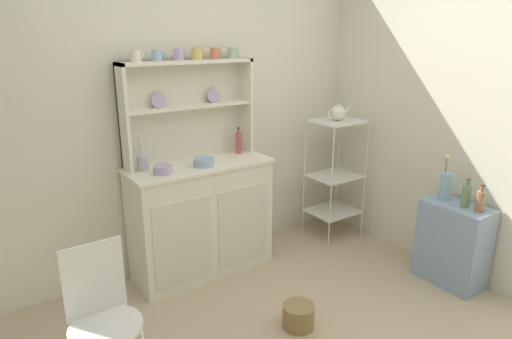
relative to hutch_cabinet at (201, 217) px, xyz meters
name	(u,v)px	position (x,y,z in m)	size (l,w,h in m)	color
wall_back	(186,112)	(0.03, 0.26, 0.79)	(3.84, 0.05, 2.50)	silver
wall_right	(504,122)	(1.66, -1.37, 0.79)	(0.05, 3.84, 2.50)	silver
hutch_cabinet	(201,217)	(0.00, 0.00, 0.00)	(1.11, 0.45, 0.90)	silver
hutch_shelf_unit	(187,103)	(0.00, 0.17, 0.87)	(1.03, 0.18, 0.75)	silver
bakers_rack	(335,169)	(1.31, -0.12, 0.20)	(0.44, 0.37, 1.10)	silver
side_shelf_blue	(453,244)	(1.47, -1.23, -0.14)	(0.28, 0.48, 0.63)	#849EBC
wire_chair	(101,310)	(-1.02, -0.87, 0.06)	(0.36, 0.36, 0.85)	white
floor_basket	(298,316)	(0.16, -1.01, -0.38)	(0.21, 0.21, 0.16)	#93754C
cup_cream_0	(136,56)	(-0.38, 0.12, 1.23)	(0.09, 0.07, 0.08)	silver
cup_sky_1	(157,55)	(-0.23, 0.12, 1.23)	(0.08, 0.07, 0.08)	#8EB2D1
cup_lilac_2	(179,54)	(-0.06, 0.12, 1.23)	(0.09, 0.07, 0.08)	#B79ECC
cup_gold_3	(197,53)	(0.08, 0.12, 1.24)	(0.09, 0.08, 0.09)	#DBB760
cup_terracotta_4	(215,53)	(0.23, 0.12, 1.23)	(0.08, 0.07, 0.09)	#C67556
cup_sage_5	(232,53)	(0.38, 0.12, 1.23)	(0.08, 0.07, 0.08)	#9EB78E
bowl_mixing_large	(163,170)	(-0.32, -0.07, 0.46)	(0.13, 0.13, 0.06)	#B79ECC
bowl_floral_medium	(204,162)	(0.00, -0.07, 0.47)	(0.15, 0.15, 0.06)	#8EB2D1
jam_bottle	(239,142)	(0.41, 0.09, 0.53)	(0.05, 0.05, 0.22)	#B74C47
utensil_jar	(143,162)	(-0.41, 0.08, 0.50)	(0.08, 0.08, 0.25)	#B2B7C6
porcelain_teapot	(338,113)	(1.31, -0.12, 0.71)	(0.22, 0.13, 0.15)	white
flower_vase	(445,185)	(1.47, -1.11, 0.29)	(0.08, 0.08, 0.35)	#8EB2D1
oil_bottle	(466,195)	(1.47, -1.28, 0.26)	(0.06, 0.06, 0.22)	#6B8C60
vinegar_bottle	(480,201)	(1.47, -1.39, 0.26)	(0.06, 0.06, 0.20)	#99704C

